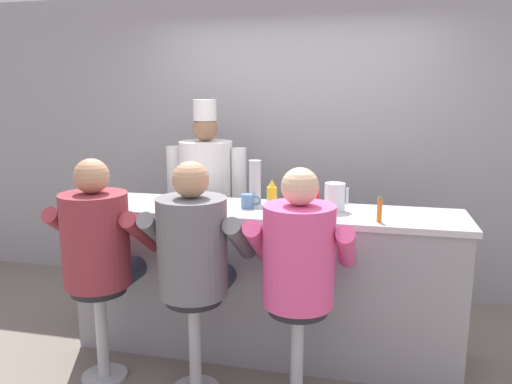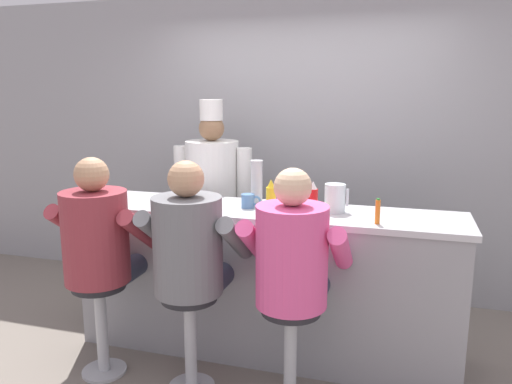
{
  "view_description": "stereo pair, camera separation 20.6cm",
  "coord_description": "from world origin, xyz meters",
  "px_view_note": "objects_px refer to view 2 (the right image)",
  "views": [
    {
      "loc": [
        0.7,
        -2.97,
        1.84
      ],
      "look_at": [
        -0.05,
        0.27,
        1.17
      ],
      "focal_mm": 35.0,
      "sensor_mm": 36.0,
      "label": 1
    },
    {
      "loc": [
        0.9,
        -2.91,
        1.84
      ],
      "look_at": [
        -0.05,
        0.27,
        1.17
      ],
      "focal_mm": 35.0,
      "sensor_mm": 36.0,
      "label": 2
    }
  ],
  "objects_px": {
    "diner_seated_maroon": "(99,242)",
    "hot_sauce_bottle_orange": "(378,212)",
    "coffee_mug_blue": "(249,201)",
    "cup_stack_steel": "(257,182)",
    "water_pitcher_clear": "(335,198)",
    "diner_seated_grey": "(190,251)",
    "diner_seated_pink": "(293,262)",
    "breakfast_plate": "(192,208)",
    "cereal_bowl": "(114,197)",
    "cook_in_whites_near": "(213,195)",
    "mustard_bottle_yellow": "(271,197)",
    "ketchup_bottle_red": "(313,201)"
  },
  "relations": [
    {
      "from": "water_pitcher_clear",
      "to": "breakfast_plate",
      "type": "bearing_deg",
      "value": -166.95
    },
    {
      "from": "diner_seated_pink",
      "to": "cook_in_whites_near",
      "type": "bearing_deg",
      "value": 128.55
    },
    {
      "from": "hot_sauce_bottle_orange",
      "to": "cup_stack_steel",
      "type": "relative_size",
      "value": 0.51
    },
    {
      "from": "mustard_bottle_yellow",
      "to": "hot_sauce_bottle_orange",
      "type": "relative_size",
      "value": 1.43
    },
    {
      "from": "ketchup_bottle_red",
      "to": "mustard_bottle_yellow",
      "type": "bearing_deg",
      "value": 170.8
    },
    {
      "from": "mustard_bottle_yellow",
      "to": "water_pitcher_clear",
      "type": "height_order",
      "value": "mustard_bottle_yellow"
    },
    {
      "from": "cereal_bowl",
      "to": "diner_seated_grey",
      "type": "relative_size",
      "value": 0.11
    },
    {
      "from": "diner_seated_maroon",
      "to": "breakfast_plate",
      "type": "bearing_deg",
      "value": 39.89
    },
    {
      "from": "cereal_bowl",
      "to": "diner_seated_grey",
      "type": "xyz_separation_m",
      "value": [
        0.83,
        -0.49,
        -0.18
      ]
    },
    {
      "from": "mustard_bottle_yellow",
      "to": "diner_seated_maroon",
      "type": "xyz_separation_m",
      "value": [
        -1.01,
        -0.47,
        -0.26
      ]
    },
    {
      "from": "water_pitcher_clear",
      "to": "diner_seated_grey",
      "type": "height_order",
      "value": "diner_seated_grey"
    },
    {
      "from": "ketchup_bottle_red",
      "to": "diner_seated_maroon",
      "type": "distance_m",
      "value": 1.39
    },
    {
      "from": "hot_sauce_bottle_orange",
      "to": "diner_seated_maroon",
      "type": "height_order",
      "value": "diner_seated_maroon"
    },
    {
      "from": "ketchup_bottle_red",
      "to": "hot_sauce_bottle_orange",
      "type": "height_order",
      "value": "ketchup_bottle_red"
    },
    {
      "from": "coffee_mug_blue",
      "to": "diner_seated_maroon",
      "type": "xyz_separation_m",
      "value": [
        -0.83,
        -0.56,
        -0.2
      ]
    },
    {
      "from": "cereal_bowl",
      "to": "diner_seated_grey",
      "type": "distance_m",
      "value": 0.98
    },
    {
      "from": "coffee_mug_blue",
      "to": "cup_stack_steel",
      "type": "relative_size",
      "value": 0.45
    },
    {
      "from": "hot_sauce_bottle_orange",
      "to": "breakfast_plate",
      "type": "bearing_deg",
      "value": 179.18
    },
    {
      "from": "water_pitcher_clear",
      "to": "diner_seated_grey",
      "type": "bearing_deg",
      "value": -141.78
    },
    {
      "from": "ketchup_bottle_red",
      "to": "diner_seated_grey",
      "type": "bearing_deg",
      "value": -147.82
    },
    {
      "from": "diner_seated_maroon",
      "to": "hot_sauce_bottle_orange",
      "type": "bearing_deg",
      "value": 12.53
    },
    {
      "from": "cook_in_whites_near",
      "to": "hot_sauce_bottle_orange",
      "type": "bearing_deg",
      "value": -30.79
    },
    {
      "from": "water_pitcher_clear",
      "to": "cup_stack_steel",
      "type": "bearing_deg",
      "value": 170.21
    },
    {
      "from": "ketchup_bottle_red",
      "to": "diner_seated_grey",
      "type": "xyz_separation_m",
      "value": [
        -0.66,
        -0.42,
        -0.26
      ]
    },
    {
      "from": "cup_stack_steel",
      "to": "diner_seated_pink",
      "type": "height_order",
      "value": "diner_seated_pink"
    },
    {
      "from": "water_pitcher_clear",
      "to": "ketchup_bottle_red",
      "type": "bearing_deg",
      "value": -120.37
    },
    {
      "from": "hot_sauce_bottle_orange",
      "to": "coffee_mug_blue",
      "type": "distance_m",
      "value": 0.9
    },
    {
      "from": "hot_sauce_bottle_orange",
      "to": "ketchup_bottle_red",
      "type": "bearing_deg",
      "value": 174.35
    },
    {
      "from": "diner_seated_grey",
      "to": "water_pitcher_clear",
      "type": "bearing_deg",
      "value": 38.22
    },
    {
      "from": "diner_seated_maroon",
      "to": "diner_seated_pink",
      "type": "xyz_separation_m",
      "value": [
        1.27,
        -0.0,
        -0.01
      ]
    },
    {
      "from": "mustard_bottle_yellow",
      "to": "coffee_mug_blue",
      "type": "height_order",
      "value": "mustard_bottle_yellow"
    },
    {
      "from": "cup_stack_steel",
      "to": "cook_in_whites_near",
      "type": "height_order",
      "value": "cook_in_whites_near"
    },
    {
      "from": "water_pitcher_clear",
      "to": "cereal_bowl",
      "type": "bearing_deg",
      "value": -175.75
    },
    {
      "from": "cereal_bowl",
      "to": "breakfast_plate",
      "type": "bearing_deg",
      "value": -8.33
    },
    {
      "from": "cereal_bowl",
      "to": "diner_seated_pink",
      "type": "distance_m",
      "value": 1.56
    },
    {
      "from": "cook_in_whites_near",
      "to": "ketchup_bottle_red",
      "type": "bearing_deg",
      "value": -38.56
    },
    {
      "from": "mustard_bottle_yellow",
      "to": "diner_seated_maroon",
      "type": "height_order",
      "value": "diner_seated_maroon"
    },
    {
      "from": "hot_sauce_bottle_orange",
      "to": "diner_seated_grey",
      "type": "bearing_deg",
      "value": -160.52
    },
    {
      "from": "cup_stack_steel",
      "to": "mustard_bottle_yellow",
      "type": "bearing_deg",
      "value": -55.1
    },
    {
      "from": "diner_seated_pink",
      "to": "hot_sauce_bottle_orange",
      "type": "bearing_deg",
      "value": 41.0
    },
    {
      "from": "ketchup_bottle_red",
      "to": "mustard_bottle_yellow",
      "type": "height_order",
      "value": "ketchup_bottle_red"
    },
    {
      "from": "cup_stack_steel",
      "to": "cook_in_whites_near",
      "type": "distance_m",
      "value": 0.77
    },
    {
      "from": "hot_sauce_bottle_orange",
      "to": "cook_in_whites_near",
      "type": "relative_size",
      "value": 0.09
    },
    {
      "from": "diner_seated_pink",
      "to": "cook_in_whites_near",
      "type": "distance_m",
      "value": 1.56
    },
    {
      "from": "diner_seated_grey",
      "to": "diner_seated_pink",
      "type": "bearing_deg",
      "value": -0.08
    },
    {
      "from": "cup_stack_steel",
      "to": "cook_in_whites_near",
      "type": "xyz_separation_m",
      "value": [
        -0.54,
        0.5,
        -0.23
      ]
    },
    {
      "from": "diner_seated_maroon",
      "to": "cook_in_whites_near",
      "type": "relative_size",
      "value": 0.81
    },
    {
      "from": "ketchup_bottle_red",
      "to": "cook_in_whites_near",
      "type": "xyz_separation_m",
      "value": [
        -1.0,
        0.8,
        -0.18
      ]
    },
    {
      "from": "diner_seated_pink",
      "to": "mustard_bottle_yellow",
      "type": "bearing_deg",
      "value": 118.83
    },
    {
      "from": "cereal_bowl",
      "to": "diner_seated_maroon",
      "type": "bearing_deg",
      "value": -68.45
    }
  ]
}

